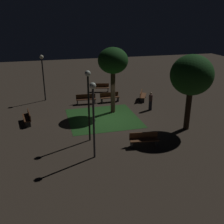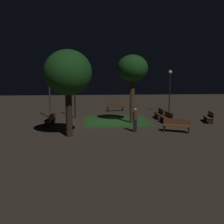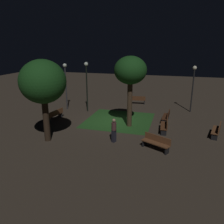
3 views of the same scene
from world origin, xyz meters
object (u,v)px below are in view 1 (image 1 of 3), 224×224
(bench_front_right, at_px, (144,139))
(bench_lawn_edge, at_px, (100,87))
(tree_back_right, at_px, (192,76))
(lamp_post_plaza_east, at_px, (88,94))
(bench_front_left, at_px, (86,99))
(lamp_post_plaza_west, at_px, (93,108))
(bench_corner, at_px, (27,117))
(bench_near_trees, at_px, (110,97))
(bench_by_lamp, at_px, (142,95))
(tree_near_wall, at_px, (113,62))
(lamp_post_near_wall, at_px, (43,70))
(pedestrian, at_px, (151,101))

(bench_front_right, bearing_deg, bench_lawn_edge, -90.28)
(bench_lawn_edge, bearing_deg, tree_back_right, 109.51)
(lamp_post_plaza_east, bearing_deg, bench_front_left, -97.78)
(bench_front_right, bearing_deg, lamp_post_plaza_west, 9.50)
(bench_corner, distance_m, tree_back_right, 12.29)
(bench_corner, xyz_separation_m, tree_back_right, (-11.09, 4.04, 3.42))
(bench_near_trees, relative_size, lamp_post_plaza_west, 0.41)
(bench_corner, distance_m, bench_by_lamp, 10.90)
(bench_near_trees, relative_size, bench_by_lamp, 1.00)
(tree_near_wall, height_order, lamp_post_plaza_east, tree_near_wall)
(bench_by_lamp, relative_size, bench_front_right, 0.99)
(bench_corner, distance_m, bench_front_right, 9.16)
(bench_lawn_edge, xyz_separation_m, tree_near_wall, (0.34, 6.30, 3.76))
(bench_near_trees, xyz_separation_m, tree_back_right, (-3.79, 7.42, 3.42))
(lamp_post_near_wall, xyz_separation_m, lamp_post_plaza_east, (-2.59, 9.46, 0.19))
(tree_near_wall, bearing_deg, bench_by_lamp, -146.00)
(lamp_post_near_wall, bearing_deg, bench_corner, 75.10)
(bench_corner, distance_m, lamp_post_near_wall, 6.12)
(bench_near_trees, relative_size, bench_front_right, 0.99)
(bench_lawn_edge, distance_m, tree_near_wall, 7.34)
(tree_near_wall, xyz_separation_m, pedestrian, (-3.25, 0.34, -3.39))
(tree_back_right, bearing_deg, pedestrian, -77.28)
(bench_by_lamp, distance_m, tree_near_wall, 5.74)
(bench_near_trees, height_order, bench_front_left, same)
(bench_front_right, bearing_deg, tree_back_right, -156.93)
(tree_near_wall, xyz_separation_m, lamp_post_plaza_east, (2.84, 4.67, -1.10))
(bench_by_lamp, bearing_deg, bench_near_trees, -6.04)
(bench_lawn_edge, distance_m, lamp_post_near_wall, 6.45)
(lamp_post_plaza_east, bearing_deg, bench_corner, -45.17)
(bench_front_left, xyz_separation_m, tree_near_wall, (-1.83, 2.76, 3.76))
(lamp_post_plaza_west, bearing_deg, tree_near_wall, -113.38)
(lamp_post_near_wall, xyz_separation_m, pedestrian, (-8.68, 5.13, -2.10))
(bench_lawn_edge, distance_m, lamp_post_plaza_east, 11.72)
(bench_front_left, relative_size, bench_front_right, 0.99)
(bench_front_right, height_order, bench_lawn_edge, same)
(bench_near_trees, distance_m, bench_front_left, 2.26)
(bench_lawn_edge, bearing_deg, tree_near_wall, 86.92)
(tree_near_wall, distance_m, lamp_post_plaza_west, 7.60)
(bench_corner, xyz_separation_m, lamp_post_plaza_east, (-4.03, 4.05, 2.66))
(bench_lawn_edge, height_order, tree_near_wall, tree_near_wall)
(lamp_post_near_wall, bearing_deg, tree_near_wall, 138.57)
(bench_corner, relative_size, bench_front_right, 1.00)
(bench_lawn_edge, distance_m, pedestrian, 7.26)
(bench_lawn_edge, relative_size, lamp_post_near_wall, 0.43)
(tree_near_wall, bearing_deg, bench_corner, 5.13)
(bench_near_trees, xyz_separation_m, pedestrian, (-2.82, 3.10, 0.37))
(bench_front_left, bearing_deg, tree_near_wall, 123.50)
(bench_corner, xyz_separation_m, lamp_post_plaza_west, (-3.89, 6.27, 2.55))
(lamp_post_plaza_west, bearing_deg, tree_back_right, -162.82)
(bench_by_lamp, xyz_separation_m, pedestrian, (0.35, 2.77, 0.37))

